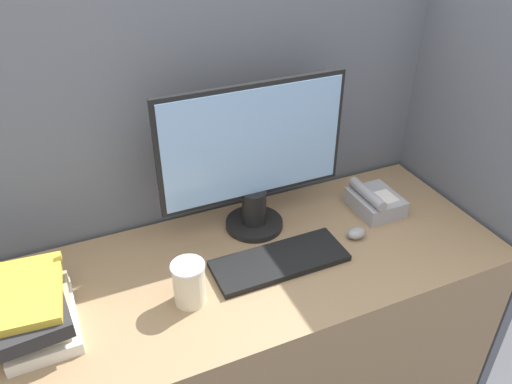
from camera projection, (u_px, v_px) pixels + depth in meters
The scene contains 9 objects.
cubicle_panel_rear at pixel (205, 190), 1.77m from camera, with size 2.05×0.04×1.64m.
cubicle_panel_right at pixel (459, 182), 1.81m from camera, with size 0.04×0.70×1.64m.
desk at pixel (245, 347), 1.74m from camera, with size 1.65×0.64×0.75m.
monitor at pixel (254, 160), 1.56m from camera, with size 0.61×0.19×0.51m.
keyboard at pixel (280, 261), 1.53m from camera, with size 0.42×0.16×0.02m.
mouse at pixel (356, 233), 1.64m from camera, with size 0.07×0.05×0.04m.
coffee_cup at pixel (189, 283), 1.37m from camera, with size 0.09×0.09×0.13m.
book_stack at pixel (31, 310), 1.28m from camera, with size 0.22×0.30×0.14m.
desk_telephone at pixel (375, 201), 1.76m from camera, with size 0.15×0.18×0.10m.
Camera 1 is at (-0.43, -0.76, 1.78)m, focal length 35.00 mm.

